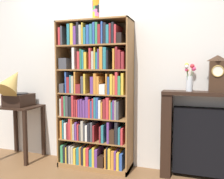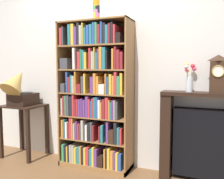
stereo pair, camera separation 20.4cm
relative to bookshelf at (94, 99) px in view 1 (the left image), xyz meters
The scene contains 9 objects.
ground_plane 0.91m from the bookshelf, 86.22° to the right, with size 8.11×6.40×0.02m, color brown.
wall_back 0.52m from the bookshelf, 59.72° to the left, with size 5.11×0.08×2.69m, color silver.
bookshelf is the anchor object (origin of this frame).
cup_stack 1.13m from the bookshelf, 45.37° to the left, with size 0.09×0.09×0.27m.
side_table_left 1.19m from the bookshelf, behind, with size 0.56×0.47×0.76m.
gramophone 1.15m from the bookshelf, behind, with size 0.31×0.52×0.59m.
fireplace_mantel 1.46m from the bookshelf, ahead, with size 1.10×0.25×1.03m.
mantel_clock 1.49m from the bookshelf, ahead, with size 0.16×0.15×0.41m.
flower_vase 1.20m from the bookshelf, ahead, with size 0.12×0.16×0.33m.
Camera 1 is at (1.18, -2.74, 1.30)m, focal length 38.24 mm.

